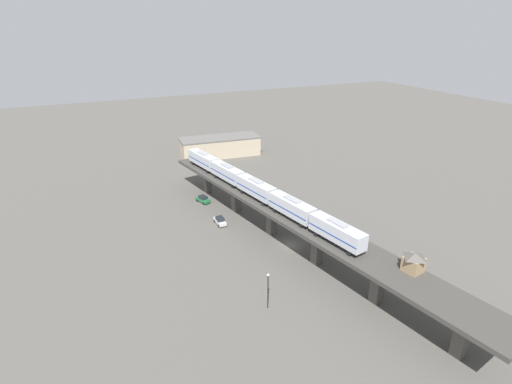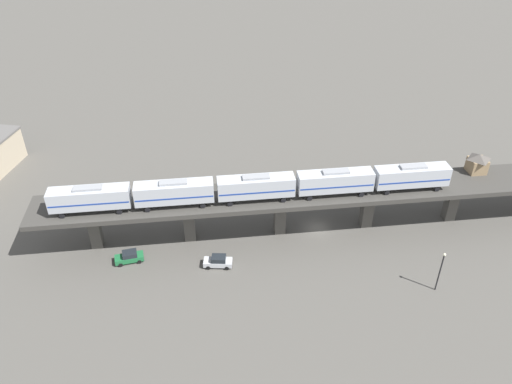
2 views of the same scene
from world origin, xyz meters
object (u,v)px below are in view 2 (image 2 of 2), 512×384
at_px(delivery_truck, 327,184).
at_px(signal_hut, 478,163).
at_px(street_car_green, 129,257).
at_px(street_lamp, 441,269).
at_px(subway_train, 256,186).
at_px(street_car_silver, 218,261).

bearing_deg(delivery_truck, signal_hut, -99.48).
bearing_deg(street_car_green, street_lamp, -94.14).
relative_size(subway_train, delivery_truck, 8.23).
distance_m(street_car_silver, delivery_truck, 28.50).
xyz_separation_m(street_car_green, street_lamp, (-3.36, -46.40, 3.17)).
height_order(subway_train, street_lamp, subway_train).
distance_m(subway_train, street_car_green, 22.65).
relative_size(signal_hut, delivery_truck, 0.50).
xyz_separation_m(street_car_silver, delivery_truck, (22.06, -18.01, 0.82)).
height_order(delivery_truck, street_lamp, street_lamp).
bearing_deg(street_car_silver, subway_train, -37.40).
xyz_separation_m(delivery_truck, street_lamp, (-25.23, -14.41, 2.35)).
xyz_separation_m(subway_train, street_lamp, (-10.27, -26.99, -6.24)).
relative_size(subway_train, signal_hut, 16.45).
relative_size(street_car_silver, street_lamp, 0.64).
bearing_deg(street_lamp, subway_train, 69.17).
height_order(street_car_green, street_lamp, street_lamp).
bearing_deg(subway_train, signal_hut, -73.75).
distance_m(subway_train, street_car_silver, 12.98).
distance_m(street_car_green, street_lamp, 46.63).
relative_size(street_car_silver, delivery_truck, 0.59).
bearing_deg(street_car_silver, signal_hut, -67.17).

